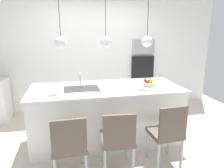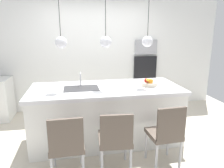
% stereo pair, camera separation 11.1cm
% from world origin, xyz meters
% --- Properties ---
extents(floor, '(6.60, 6.60, 0.00)m').
position_xyz_m(floor, '(0.00, 0.00, 0.00)').
color(floor, beige).
rests_on(floor, ground).
extents(back_wall, '(6.00, 0.10, 2.60)m').
position_xyz_m(back_wall, '(0.00, 1.65, 1.30)').
color(back_wall, white).
rests_on(back_wall, ground).
extents(kitchen_island, '(2.47, 1.05, 0.93)m').
position_xyz_m(kitchen_island, '(0.00, 0.00, 0.47)').
color(kitchen_island, white).
rests_on(kitchen_island, ground).
extents(sink_basin, '(0.56, 0.40, 0.02)m').
position_xyz_m(sink_basin, '(-0.40, 0.00, 0.93)').
color(sink_basin, '#2D2D30').
rests_on(sink_basin, kitchen_island).
extents(faucet, '(0.02, 0.17, 0.22)m').
position_xyz_m(faucet, '(-0.40, 0.21, 1.08)').
color(faucet, silver).
rests_on(faucet, kitchen_island).
extents(fruit_bowl, '(0.25, 0.25, 0.15)m').
position_xyz_m(fruit_bowl, '(0.73, -0.05, 0.98)').
color(fruit_bowl, beige).
rests_on(fruit_bowl, kitchen_island).
extents(microwave, '(0.54, 0.08, 0.34)m').
position_xyz_m(microwave, '(1.21, 1.58, 1.46)').
color(microwave, '#9E9EA3').
rests_on(microwave, back_wall).
extents(oven, '(0.56, 0.08, 0.56)m').
position_xyz_m(oven, '(1.21, 1.58, 0.96)').
color(oven, black).
rests_on(oven, back_wall).
extents(chair_near, '(0.44, 0.48, 0.88)m').
position_xyz_m(chair_near, '(-0.64, -0.91, 0.49)').
color(chair_near, brown).
rests_on(chair_near, ground).
extents(chair_middle, '(0.46, 0.49, 0.88)m').
position_xyz_m(chair_middle, '(-0.02, -0.91, 0.50)').
color(chair_middle, brown).
rests_on(chair_middle, ground).
extents(chair_far, '(0.43, 0.43, 0.91)m').
position_xyz_m(chair_far, '(0.67, -0.91, 0.51)').
color(chair_far, brown).
rests_on(chair_far, ground).
extents(pendant_light_left, '(0.18, 0.18, 0.78)m').
position_xyz_m(pendant_light_left, '(-0.68, 0.00, 1.67)').
color(pendant_light_left, silver).
extents(pendant_light_center, '(0.18, 0.18, 0.78)m').
position_xyz_m(pendant_light_center, '(0.00, 0.00, 1.67)').
color(pendant_light_center, silver).
extents(pendant_light_right, '(0.18, 0.18, 0.78)m').
position_xyz_m(pendant_light_right, '(0.68, 0.00, 1.67)').
color(pendant_light_right, silver).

